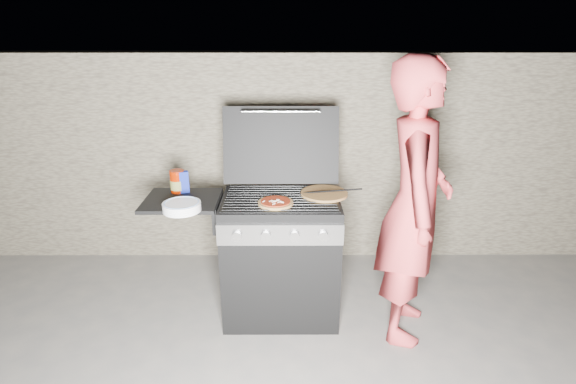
{
  "coord_description": "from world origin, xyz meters",
  "views": [
    {
      "loc": [
        0.04,
        -2.83,
        2.0
      ],
      "look_at": [
        0.05,
        0.0,
        0.95
      ],
      "focal_mm": 28.0,
      "sensor_mm": 36.0,
      "label": 1
    }
  ],
  "objects_px": {
    "person": "(414,205)",
    "pizza_topped": "(276,202)",
    "gas_grill": "(246,257)",
    "sauce_jar": "(177,181)"
  },
  "relations": [
    {
      "from": "gas_grill",
      "to": "person",
      "type": "height_order",
      "value": "person"
    },
    {
      "from": "pizza_topped",
      "to": "sauce_jar",
      "type": "relative_size",
      "value": 1.46
    },
    {
      "from": "pizza_topped",
      "to": "person",
      "type": "relative_size",
      "value": 0.12
    },
    {
      "from": "gas_grill",
      "to": "pizza_topped",
      "type": "bearing_deg",
      "value": -28.74
    },
    {
      "from": "gas_grill",
      "to": "pizza_topped",
      "type": "height_order",
      "value": "pizza_topped"
    },
    {
      "from": "person",
      "to": "pizza_topped",
      "type": "bearing_deg",
      "value": 100.87
    },
    {
      "from": "person",
      "to": "gas_grill",
      "type": "bearing_deg",
      "value": 95.46
    },
    {
      "from": "gas_grill",
      "to": "person",
      "type": "relative_size",
      "value": 0.72
    },
    {
      "from": "gas_grill",
      "to": "sauce_jar",
      "type": "xyz_separation_m",
      "value": [
        -0.47,
        0.14,
        0.53
      ]
    },
    {
      "from": "sauce_jar",
      "to": "person",
      "type": "distance_m",
      "value": 1.61
    }
  ]
}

